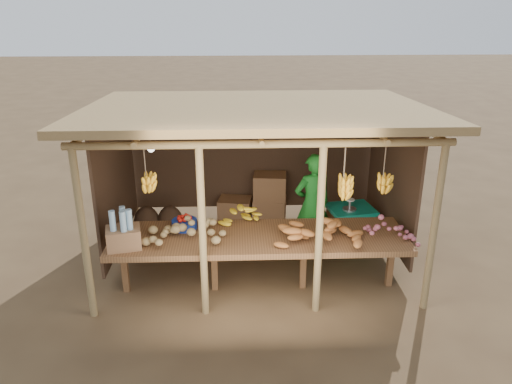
{
  "coord_description": "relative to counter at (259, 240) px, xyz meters",
  "views": [
    {
      "loc": [
        -0.28,
        -6.88,
        3.7
      ],
      "look_at": [
        0.0,
        0.0,
        1.05
      ],
      "focal_mm": 35.0,
      "sensor_mm": 36.0,
      "label": 1
    }
  ],
  "objects": [
    {
      "name": "counter",
      "position": [
        0.0,
        0.0,
        0.0
      ],
      "size": [
        3.9,
        1.05,
        0.8
      ],
      "color": "brown",
      "rests_on": "ground"
    },
    {
      "name": "onion_heap",
      "position": [
        1.62,
        -0.19,
        0.24
      ],
      "size": [
        0.82,
        0.61,
        0.35
      ],
      "primitive_type": null,
      "rotation": [
        0.0,
        0.0,
        0.25
      ],
      "color": "#A75160",
      "rests_on": "counter"
    },
    {
      "name": "burlap_sacks",
      "position": [
        -1.61,
        1.78,
        -0.48
      ],
      "size": [
        0.83,
        0.43,
        0.58
      ],
      "color": "#493221",
      "rests_on": "ground"
    },
    {
      "name": "ground",
      "position": [
        -0.0,
        0.95,
        -0.74
      ],
      "size": [
        60.0,
        60.0,
        0.0
      ],
      "primitive_type": "plane",
      "color": "brown",
      "rests_on": "ground"
    },
    {
      "name": "tarp_crate",
      "position": [
        1.52,
        1.27,
        -0.4
      ],
      "size": [
        0.79,
        0.71,
        0.83
      ],
      "color": "brown",
      "rests_on": "ground"
    },
    {
      "name": "stall_structure",
      "position": [
        0.01,
        0.9,
        1.18
      ],
      "size": [
        4.7,
        3.5,
        2.43
      ],
      "color": "olive",
      "rests_on": "ground"
    },
    {
      "name": "tomato_basin",
      "position": [
        -1.0,
        0.27,
        0.14
      ],
      "size": [
        0.34,
        0.34,
        0.18
      ],
      "rotation": [
        0.0,
        0.0,
        0.28
      ],
      "color": "navy",
      "rests_on": "counter"
    },
    {
      "name": "potato_heap",
      "position": [
        -0.94,
        -0.1,
        0.25
      ],
      "size": [
        1.16,
        0.83,
        0.37
      ],
      "primitive_type": null,
      "rotation": [
        0.0,
        0.0,
        0.2
      ],
      "color": "#957B4D",
      "rests_on": "counter"
    },
    {
      "name": "carton_stack",
      "position": [
        0.09,
        2.15,
        -0.35
      ],
      "size": [
        1.23,
        0.53,
        0.89
      ],
      "color": "#8B603E",
      "rests_on": "ground"
    },
    {
      "name": "bottle_box",
      "position": [
        -1.7,
        -0.26,
        0.26
      ],
      "size": [
        0.48,
        0.41,
        0.52
      ],
      "color": "#8B603E",
      "rests_on": "counter"
    },
    {
      "name": "vendor",
      "position": [
        0.86,
        1.02,
        0.06
      ],
      "size": [
        0.67,
        0.54,
        1.61
      ],
      "primitive_type": "imported",
      "rotation": [
        0.0,
        0.0,
        3.43
      ],
      "color": "#1B7923",
      "rests_on": "ground"
    },
    {
      "name": "banana_pile",
      "position": [
        -0.21,
        0.45,
        0.23
      ],
      "size": [
        0.61,
        0.49,
        0.34
      ],
      "primitive_type": null,
      "rotation": [
        0.0,
        0.0,
        -0.38
      ],
      "color": "yellow",
      "rests_on": "counter"
    },
    {
      "name": "sweet_potato_heap",
      "position": [
        0.78,
        -0.2,
        0.24
      ],
      "size": [
        1.13,
        0.73,
        0.36
      ],
      "primitive_type": null,
      "rotation": [
        0.0,
        0.0,
        -0.08
      ],
      "color": "#AA622B",
      "rests_on": "counter"
    }
  ]
}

